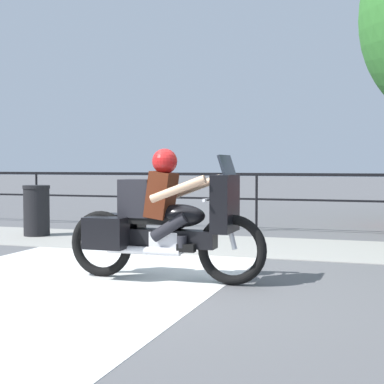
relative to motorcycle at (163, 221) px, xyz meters
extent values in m
plane|color=#565659|center=(-0.05, -0.29, -0.69)|extent=(120.00, 120.00, 0.00)
cube|color=#99968E|center=(-0.05, 3.11, -0.69)|extent=(44.00, 2.40, 0.01)
cube|color=silver|center=(-1.06, -0.49, -0.69)|extent=(3.64, 6.00, 0.01)
cube|color=black|center=(-0.05, 5.30, 0.45)|extent=(36.00, 0.04, 0.06)
cube|color=black|center=(-0.05, 5.30, -0.05)|extent=(36.00, 0.03, 0.04)
cylinder|color=black|center=(-5.15, 5.30, -0.11)|extent=(0.05, 0.05, 1.17)
cylinder|color=black|center=(-0.05, 5.30, -0.11)|extent=(0.05, 0.05, 1.17)
torus|color=black|center=(0.82, 0.00, -0.30)|extent=(0.78, 0.11, 0.78)
torus|color=black|center=(-0.78, 0.00, -0.30)|extent=(0.78, 0.11, 0.78)
cube|color=black|center=(0.02, 0.00, -0.20)|extent=(1.22, 0.22, 0.20)
cube|color=silver|center=(0.05, 0.00, -0.25)|extent=(0.34, 0.26, 0.26)
ellipsoid|color=black|center=(0.21, 0.00, 0.06)|extent=(0.59, 0.30, 0.26)
cube|color=black|center=(-0.14, 0.00, 0.00)|extent=(0.70, 0.28, 0.08)
cube|color=black|center=(0.74, 0.00, 0.21)|extent=(0.20, 0.54, 0.63)
cube|color=#1E232B|center=(0.76, 0.00, 0.63)|extent=(0.10, 0.46, 0.24)
cylinder|color=silver|center=(0.60, 0.00, 0.26)|extent=(0.04, 0.70, 0.04)
cylinder|color=silver|center=(-0.17, -0.16, -0.33)|extent=(0.88, 0.09, 0.09)
cube|color=black|center=(-0.60, -0.24, -0.14)|extent=(0.48, 0.28, 0.36)
cube|color=black|center=(-0.60, 0.24, -0.14)|extent=(0.48, 0.28, 0.36)
cylinder|color=silver|center=(0.79, 0.00, -0.04)|extent=(0.18, 0.06, 0.51)
cube|color=#4C1E0F|center=(-0.01, 0.00, 0.30)|extent=(0.31, 0.36, 0.55)
sphere|color=tan|center=(0.03, 0.00, 0.66)|extent=(0.23, 0.23, 0.23)
sphere|color=#B21919|center=(0.03, 0.00, 0.68)|extent=(0.29, 0.29, 0.29)
cylinder|color=black|center=(0.14, -0.15, -0.06)|extent=(0.44, 0.13, 0.34)
cylinder|color=black|center=(0.29, -0.15, -0.21)|extent=(0.11, 0.11, 0.13)
cube|color=black|center=(0.34, -0.15, -0.28)|extent=(0.20, 0.10, 0.09)
cylinder|color=black|center=(0.14, 0.15, -0.06)|extent=(0.44, 0.13, 0.34)
cylinder|color=black|center=(0.29, 0.15, -0.21)|extent=(0.11, 0.11, 0.13)
cube|color=black|center=(0.34, 0.15, -0.28)|extent=(0.20, 0.10, 0.09)
cylinder|color=tan|center=(0.29, -0.30, 0.38)|extent=(0.64, 0.09, 0.31)
cylinder|color=tan|center=(0.29, 0.30, 0.38)|extent=(0.64, 0.09, 0.31)
cube|color=black|center=(-0.31, 0.00, 0.25)|extent=(0.37, 0.31, 0.44)
cylinder|color=black|center=(-3.76, 3.19, -0.25)|extent=(0.48, 0.48, 0.89)
cylinder|color=black|center=(-3.76, 3.19, 0.23)|extent=(0.50, 0.50, 0.06)
camera|label=1|loc=(2.44, -6.25, 0.64)|focal=55.00mm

